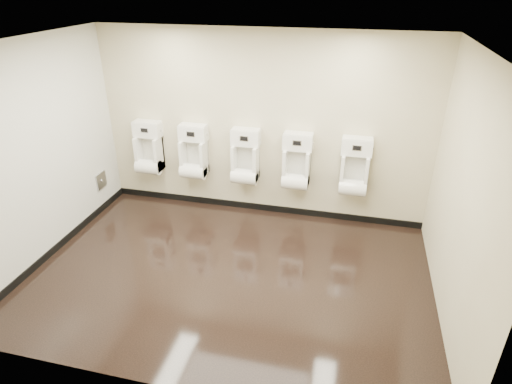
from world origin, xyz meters
TOP-DOWN VIEW (x-y plane):
  - ground at (0.00, 0.00)m, footprint 5.00×3.50m
  - ceiling at (0.00, 0.00)m, footprint 5.00×3.50m
  - back_wall at (0.00, 1.75)m, footprint 5.00×0.02m
  - front_wall at (0.00, -1.75)m, footprint 5.00×0.02m
  - left_wall at (-2.50, 0.00)m, footprint 0.02×3.50m
  - right_wall at (2.50, 0.00)m, footprint 0.02×3.50m
  - tile_overlay_left at (-2.50, 0.00)m, footprint 0.01×3.50m
  - skirting_back at (0.00, 1.74)m, footprint 5.00×0.02m
  - skirting_left at (-2.49, 0.00)m, footprint 0.02×3.50m
  - access_panel at (-2.48, 1.20)m, footprint 0.04×0.25m
  - urinal_0 at (-1.80, 1.60)m, footprint 0.44×0.33m
  - urinal_1 at (-1.04, 1.60)m, footprint 0.44×0.33m
  - urinal_2 at (-0.21, 1.60)m, footprint 0.44×0.33m
  - urinal_3 at (0.58, 1.60)m, footprint 0.44×0.33m
  - urinal_4 at (1.42, 1.60)m, footprint 0.44×0.33m

SIDE VIEW (x-z plane):
  - ground at x=0.00m, z-range 0.00..0.00m
  - skirting_back at x=0.00m, z-range 0.00..0.10m
  - skirting_left at x=-2.49m, z-range 0.00..0.10m
  - access_panel at x=-2.48m, z-range 0.38..0.62m
  - urinal_0 at x=-1.80m, z-range 0.49..1.31m
  - urinal_1 at x=-1.04m, z-range 0.49..1.31m
  - urinal_2 at x=-0.21m, z-range 0.49..1.31m
  - urinal_3 at x=0.58m, z-range 0.49..1.31m
  - urinal_4 at x=1.42m, z-range 0.49..1.31m
  - back_wall at x=0.00m, z-range 0.00..2.80m
  - front_wall at x=0.00m, z-range 0.00..2.80m
  - left_wall at x=-2.50m, z-range 0.00..2.80m
  - right_wall at x=2.50m, z-range 0.00..2.80m
  - tile_overlay_left at x=-2.50m, z-range 0.00..2.80m
  - ceiling at x=0.00m, z-range 2.80..2.80m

